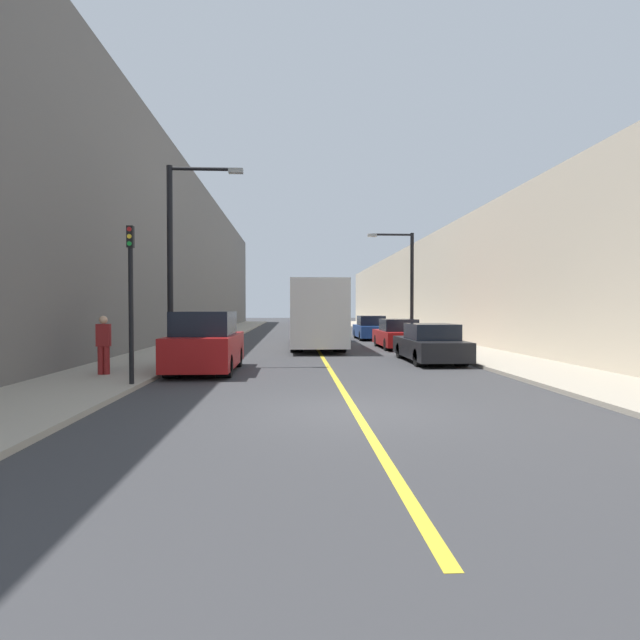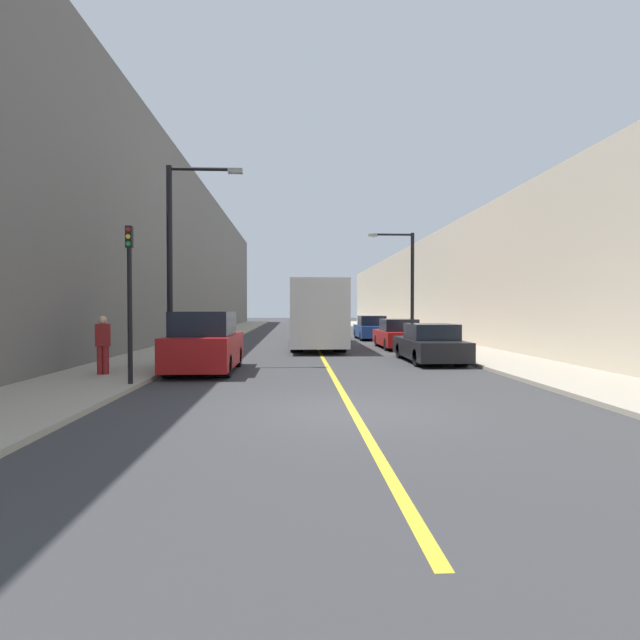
% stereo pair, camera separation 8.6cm
% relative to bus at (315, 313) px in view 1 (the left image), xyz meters
% --- Properties ---
extents(ground_plane, '(200.00, 200.00, 0.00)m').
position_rel_bus_xyz_m(ground_plane, '(0.06, -16.67, -1.79)').
color(ground_plane, '#38383A').
extents(sidewalk_left, '(3.21, 72.00, 0.12)m').
position_rel_bus_xyz_m(sidewalk_left, '(-6.68, 13.33, -1.74)').
color(sidewalk_left, '#A89E8C').
rests_on(sidewalk_left, ground).
extents(sidewalk_right, '(3.21, 72.00, 0.12)m').
position_rel_bus_xyz_m(sidewalk_right, '(6.80, 13.33, -1.74)').
color(sidewalk_right, '#A89E8C').
rests_on(sidewalk_right, ground).
extents(building_row_left, '(4.00, 72.00, 11.92)m').
position_rel_bus_xyz_m(building_row_left, '(-10.29, 13.33, 4.16)').
color(building_row_left, '#66605B').
rests_on(building_row_left, ground).
extents(building_row_right, '(4.00, 72.00, 7.24)m').
position_rel_bus_xyz_m(building_row_right, '(10.41, 13.33, 1.82)').
color(building_row_right, beige).
rests_on(building_row_right, ground).
extents(road_center_line, '(0.16, 72.00, 0.01)m').
position_rel_bus_xyz_m(road_center_line, '(0.06, 13.33, -1.79)').
color(road_center_line, gold).
rests_on(road_center_line, ground).
extents(bus, '(2.58, 10.58, 3.36)m').
position_rel_bus_xyz_m(bus, '(0.00, 0.00, 0.00)').
color(bus, silver).
rests_on(bus, ground).
extents(parked_suv_left, '(1.97, 4.45, 1.94)m').
position_rel_bus_xyz_m(parked_suv_left, '(-3.96, -10.32, -0.90)').
color(parked_suv_left, maroon).
rests_on(parked_suv_left, ground).
extents(car_right_near, '(1.86, 4.72, 1.46)m').
position_rel_bus_xyz_m(car_right_near, '(4.03, -7.75, -1.13)').
color(car_right_near, black).
rests_on(car_right_near, ground).
extents(car_right_mid, '(1.85, 4.56, 1.50)m').
position_rel_bus_xyz_m(car_right_mid, '(4.16, -1.27, -1.12)').
color(car_right_mid, maroon).
rests_on(car_right_mid, ground).
extents(car_right_far, '(1.83, 4.42, 1.57)m').
position_rel_bus_xyz_m(car_right_far, '(3.93, 6.11, -1.09)').
color(car_right_far, navy).
rests_on(car_right_far, ground).
extents(street_lamp_left, '(2.60, 0.24, 6.80)m').
position_rel_bus_xyz_m(street_lamp_left, '(-5.13, -9.02, 2.25)').
color(street_lamp_left, black).
rests_on(street_lamp_left, sidewalk_left).
extents(street_lamp_right, '(2.60, 0.24, 6.14)m').
position_rel_bus_xyz_m(street_lamp_right, '(5.23, 1.24, 1.91)').
color(street_lamp_right, black).
rests_on(street_lamp_right, sidewalk_right).
extents(traffic_light, '(0.16, 0.18, 4.01)m').
position_rel_bus_xyz_m(traffic_light, '(-5.27, -13.51, 0.51)').
color(traffic_light, black).
rests_on(traffic_light, sidewalk_left).
extents(pedestrian, '(0.38, 0.24, 1.71)m').
position_rel_bus_xyz_m(pedestrian, '(-6.68, -11.59, -0.79)').
color(pedestrian, maroon).
rests_on(pedestrian, sidewalk_left).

